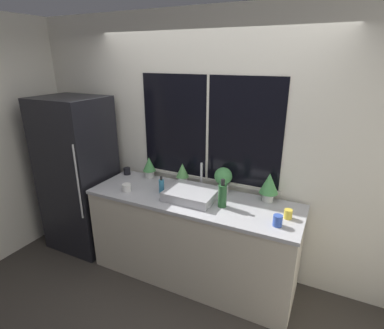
{
  "coord_description": "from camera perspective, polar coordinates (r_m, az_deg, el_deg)",
  "views": [
    {
      "loc": [
        1.18,
        -2.08,
        2.25
      ],
      "look_at": [
        -0.0,
        0.33,
        1.28
      ],
      "focal_mm": 28.0,
      "sensor_mm": 36.0,
      "label": 1
    }
  ],
  "objects": [
    {
      "name": "ground_plane",
      "position": [
        3.28,
        -2.77,
        -23.46
      ],
      "size": [
        14.0,
        14.0,
        0.0
      ],
      "primitive_type": "plane",
      "color": "#38332D"
    },
    {
      "name": "wall_back",
      "position": [
        3.18,
        3.19,
        3.4
      ],
      "size": [
        8.0,
        0.09,
        2.7
      ],
      "color": "silver",
      "rests_on": "ground_plane"
    },
    {
      "name": "wall_left",
      "position": [
        4.97,
        -16.78,
        8.55
      ],
      "size": [
        0.06,
        7.0,
        2.7
      ],
      "color": "silver",
      "rests_on": "ground_plane"
    },
    {
      "name": "counter",
      "position": [
        3.22,
        0.0,
        -13.77
      ],
      "size": [
        2.14,
        0.69,
        0.93
      ],
      "color": "beige",
      "rests_on": "ground_plane"
    },
    {
      "name": "refrigerator",
      "position": [
        3.82,
        -20.83,
        -1.91
      ],
      "size": [
        0.75,
        0.65,
        1.84
      ],
      "color": "black",
      "rests_on": "ground_plane"
    },
    {
      "name": "sink",
      "position": [
        2.96,
        -0.07,
        -5.59
      ],
      "size": [
        0.48,
        0.46,
        0.3
      ],
      "color": "#ADADB2",
      "rests_on": "counter"
    },
    {
      "name": "potted_plant_far_left",
      "position": [
        3.46,
        -8.15,
        -0.3
      ],
      "size": [
        0.15,
        0.15,
        0.24
      ],
      "color": "white",
      "rests_on": "counter"
    },
    {
      "name": "potted_plant_center_left",
      "position": [
        3.25,
        -1.83,
        -1.59
      ],
      "size": [
        0.14,
        0.14,
        0.24
      ],
      "color": "white",
      "rests_on": "counter"
    },
    {
      "name": "potted_plant_center_right",
      "position": [
        3.07,
        5.96,
        -2.58
      ],
      "size": [
        0.18,
        0.18,
        0.27
      ],
      "color": "white",
      "rests_on": "counter"
    },
    {
      "name": "potted_plant_far_right",
      "position": [
        2.95,
        14.47,
        -3.79
      ],
      "size": [
        0.18,
        0.18,
        0.28
      ],
      "color": "white",
      "rests_on": "counter"
    },
    {
      "name": "soap_bottle",
      "position": [
        3.08,
        -5.83,
        -4.09
      ],
      "size": [
        0.05,
        0.05,
        0.18
      ],
      "color": "teal",
      "rests_on": "counter"
    },
    {
      "name": "bottle_tall",
      "position": [
        2.79,
        5.81,
        -5.85
      ],
      "size": [
        0.08,
        0.08,
        0.27
      ],
      "color": "#235128",
      "rests_on": "counter"
    },
    {
      "name": "mug_white",
      "position": [
        3.19,
        -12.36,
        -4.32
      ],
      "size": [
        0.09,
        0.09,
        0.08
      ],
      "color": "white",
      "rests_on": "counter"
    },
    {
      "name": "mug_yellow",
      "position": [
        2.74,
        17.84,
        -8.97
      ],
      "size": [
        0.07,
        0.07,
        0.08
      ],
      "color": "gold",
      "rests_on": "counter"
    },
    {
      "name": "mug_black",
      "position": [
        3.63,
        -12.28,
        -1.22
      ],
      "size": [
        0.08,
        0.08,
        0.08
      ],
      "color": "black",
      "rests_on": "counter"
    },
    {
      "name": "mug_blue",
      "position": [
        2.6,
        16.0,
        -10.23
      ],
      "size": [
        0.08,
        0.08,
        0.1
      ],
      "color": "#3351AD",
      "rests_on": "counter"
    }
  ]
}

